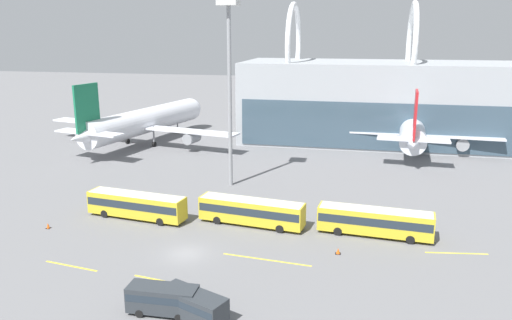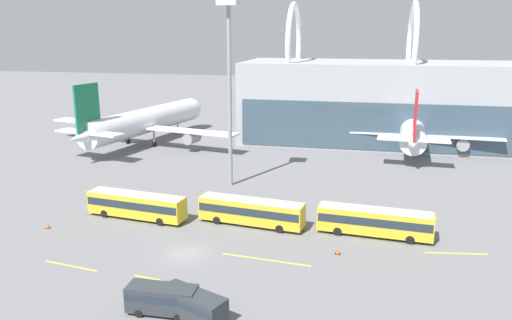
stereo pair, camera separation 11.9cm
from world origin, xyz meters
TOP-DOWN VIEW (x-y plane):
  - ground_plane at (0.00, 0.00)m, footprint 440.00×440.00m
  - airliner_at_gate_near at (-27.59, 49.23)m, footprint 44.77×42.14m
  - airliner_at_gate_far at (27.43, 54.22)m, footprint 33.58×33.72m
  - shuttle_bus_0 at (-9.82, 8.75)m, footprint 13.44×4.36m
  - shuttle_bus_1 at (5.06, 9.66)m, footprint 13.45×4.42m
  - shuttle_bus_2 at (19.93, 9.48)m, footprint 13.40×3.84m
  - service_van_foreground at (2.20, -11.54)m, footprint 6.02×2.32m
  - service_van_crossing at (5.03, -11.80)m, footprint 6.36×4.29m
  - floodlight_mast at (-1.80, 25.19)m, footprint 2.93×2.93m
  - lane_stripe_0 at (-10.48, -5.30)m, footprint 6.37×1.15m
  - lane_stripe_1 at (8.79, 0.42)m, footprint 9.70×1.20m
  - lane_stripe_2 at (28.63, 6.40)m, footprint 6.67×1.23m
  - lane_stripe_4 at (-0.21, -6.21)m, footprint 6.07×1.13m
  - traffic_cone_0 at (16.08, 3.53)m, footprint 0.59×0.59m
  - traffic_cone_1 at (-18.94, 3.22)m, footprint 0.54×0.54m

SIDE VIEW (x-z plane):
  - ground_plane at x=0.00m, z-range 0.00..0.00m
  - lane_stripe_0 at x=-10.48m, z-range 0.00..0.01m
  - lane_stripe_1 at x=8.79m, z-range 0.00..0.01m
  - lane_stripe_2 at x=28.63m, z-range 0.00..0.01m
  - lane_stripe_4 at x=-0.21m, z-range 0.00..0.01m
  - traffic_cone_0 at x=16.08m, z-range -0.01..0.64m
  - traffic_cone_1 at x=-18.94m, z-range -0.01..0.69m
  - service_van_crossing at x=5.03m, z-range 0.21..2.57m
  - service_van_foreground at x=2.20m, z-range 0.21..2.70m
  - shuttle_bus_0 at x=-9.82m, z-range 0.29..3.51m
  - shuttle_bus_1 at x=5.06m, z-range 0.29..3.51m
  - shuttle_bus_2 at x=19.93m, z-range 0.29..3.51m
  - airliner_at_gate_far at x=27.43m, z-range -2.17..11.45m
  - airliner_at_gate_near at x=-27.59m, z-range -2.23..12.05m
  - floodlight_mast at x=-1.80m, z-range 4.99..32.62m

